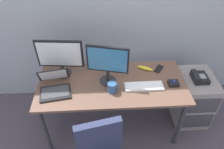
{
  "coord_description": "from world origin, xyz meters",
  "views": [
    {
      "loc": [
        -0.1,
        -1.68,
        2.33
      ],
      "look_at": [
        0.0,
        0.0,
        0.88
      ],
      "focal_mm": 34.08,
      "sensor_mm": 36.0,
      "label": 1
    }
  ],
  "objects_px": {
    "desk_phone": "(199,77)",
    "monitor_main": "(60,56)",
    "cell_phone": "(159,69)",
    "file_cabinet": "(192,98)",
    "laptop": "(55,86)",
    "keyboard": "(144,86)",
    "banana": "(145,68)",
    "coffee_mug": "(112,87)",
    "monitor_side": "(108,62)",
    "trackball_mouse": "(174,83)"
  },
  "relations": [
    {
      "from": "file_cabinet",
      "to": "monitor_main",
      "type": "xyz_separation_m",
      "value": [
        -1.57,
        0.08,
        0.67
      ]
    },
    {
      "from": "coffee_mug",
      "to": "keyboard",
      "type": "bearing_deg",
      "value": 7.21
    },
    {
      "from": "keyboard",
      "to": "cell_phone",
      "type": "distance_m",
      "value": 0.37
    },
    {
      "from": "desk_phone",
      "to": "keyboard",
      "type": "relative_size",
      "value": 0.49
    },
    {
      "from": "laptop",
      "to": "monitor_side",
      "type": "bearing_deg",
      "value": 10.17
    },
    {
      "from": "desk_phone",
      "to": "coffee_mug",
      "type": "distance_m",
      "value": 1.05
    },
    {
      "from": "coffee_mug",
      "to": "banana",
      "type": "bearing_deg",
      "value": 39.98
    },
    {
      "from": "keyboard",
      "to": "banana",
      "type": "distance_m",
      "value": 0.3
    },
    {
      "from": "monitor_main",
      "to": "monitor_side",
      "type": "relative_size",
      "value": 1.12
    },
    {
      "from": "monitor_side",
      "to": "laptop",
      "type": "height_order",
      "value": "monitor_side"
    },
    {
      "from": "monitor_side",
      "to": "coffee_mug",
      "type": "distance_m",
      "value": 0.26
    },
    {
      "from": "coffee_mug",
      "to": "cell_phone",
      "type": "distance_m",
      "value": 0.66
    },
    {
      "from": "desk_phone",
      "to": "cell_phone",
      "type": "xyz_separation_m",
      "value": [
        -0.46,
        0.11,
        0.06
      ]
    },
    {
      "from": "trackball_mouse",
      "to": "cell_phone",
      "type": "height_order",
      "value": "trackball_mouse"
    },
    {
      "from": "laptop",
      "to": "cell_phone",
      "type": "relative_size",
      "value": 2.59
    },
    {
      "from": "desk_phone",
      "to": "keyboard",
      "type": "bearing_deg",
      "value": -165.2
    },
    {
      "from": "trackball_mouse",
      "to": "cell_phone",
      "type": "bearing_deg",
      "value": 109.72
    },
    {
      "from": "file_cabinet",
      "to": "trackball_mouse",
      "type": "bearing_deg",
      "value": -154.57
    },
    {
      "from": "file_cabinet",
      "to": "laptop",
      "type": "bearing_deg",
      "value": -173.73
    },
    {
      "from": "trackball_mouse",
      "to": "cell_phone",
      "type": "relative_size",
      "value": 0.77
    },
    {
      "from": "file_cabinet",
      "to": "trackball_mouse",
      "type": "relative_size",
      "value": 6.05
    },
    {
      "from": "monitor_main",
      "to": "coffee_mug",
      "type": "height_order",
      "value": "monitor_main"
    },
    {
      "from": "desk_phone",
      "to": "banana",
      "type": "distance_m",
      "value": 0.64
    },
    {
      "from": "trackball_mouse",
      "to": "banana",
      "type": "distance_m",
      "value": 0.38
    },
    {
      "from": "laptop",
      "to": "banana",
      "type": "bearing_deg",
      "value": 15.4
    },
    {
      "from": "desk_phone",
      "to": "keyboard",
      "type": "xyz_separation_m",
      "value": [
        -0.68,
        -0.18,
        0.07
      ]
    },
    {
      "from": "monitor_side",
      "to": "banana",
      "type": "bearing_deg",
      "value": 21.67
    },
    {
      "from": "keyboard",
      "to": "laptop",
      "type": "xyz_separation_m",
      "value": [
        -0.93,
        0.02,
        0.04
      ]
    },
    {
      "from": "banana",
      "to": "file_cabinet",
      "type": "bearing_deg",
      "value": -8.56
    },
    {
      "from": "file_cabinet",
      "to": "laptop",
      "type": "distance_m",
      "value": 1.7
    },
    {
      "from": "monitor_main",
      "to": "cell_phone",
      "type": "bearing_deg",
      "value": 0.63
    },
    {
      "from": "keyboard",
      "to": "laptop",
      "type": "relative_size",
      "value": 1.12
    },
    {
      "from": "coffee_mug",
      "to": "cell_phone",
      "type": "xyz_separation_m",
      "value": [
        0.56,
        0.33,
        -0.05
      ]
    },
    {
      "from": "coffee_mug",
      "to": "monitor_side",
      "type": "bearing_deg",
      "value": 103.33
    },
    {
      "from": "keyboard",
      "to": "cell_phone",
      "type": "height_order",
      "value": "keyboard"
    },
    {
      "from": "keyboard",
      "to": "coffee_mug",
      "type": "height_order",
      "value": "coffee_mug"
    },
    {
      "from": "file_cabinet",
      "to": "cell_phone",
      "type": "relative_size",
      "value": 4.69
    },
    {
      "from": "file_cabinet",
      "to": "banana",
      "type": "xyz_separation_m",
      "value": [
        -0.63,
        0.09,
        0.44
      ]
    },
    {
      "from": "banana",
      "to": "cell_phone",
      "type": "bearing_deg",
      "value": -1.22
    },
    {
      "from": "monitor_main",
      "to": "monitor_side",
      "type": "bearing_deg",
      "value": -17.5
    },
    {
      "from": "banana",
      "to": "monitor_main",
      "type": "bearing_deg",
      "value": -179.05
    },
    {
      "from": "file_cabinet",
      "to": "coffee_mug",
      "type": "height_order",
      "value": "coffee_mug"
    },
    {
      "from": "monitor_main",
      "to": "desk_phone",
      "type": "bearing_deg",
      "value": -3.51
    },
    {
      "from": "desk_phone",
      "to": "monitor_main",
      "type": "bearing_deg",
      "value": 176.49
    },
    {
      "from": "monitor_main",
      "to": "banana",
      "type": "height_order",
      "value": "monitor_main"
    },
    {
      "from": "coffee_mug",
      "to": "file_cabinet",
      "type": "bearing_deg",
      "value": 13.11
    },
    {
      "from": "desk_phone",
      "to": "cell_phone",
      "type": "relative_size",
      "value": 1.41
    },
    {
      "from": "keyboard",
      "to": "trackball_mouse",
      "type": "distance_m",
      "value": 0.32
    },
    {
      "from": "file_cabinet",
      "to": "desk_phone",
      "type": "xyz_separation_m",
      "value": [
        -0.01,
        -0.02,
        0.37
      ]
    },
    {
      "from": "desk_phone",
      "to": "banana",
      "type": "xyz_separation_m",
      "value": [
        -0.62,
        0.11,
        0.08
      ]
    }
  ]
}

